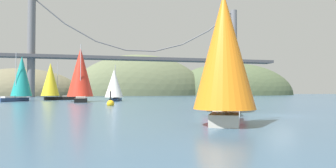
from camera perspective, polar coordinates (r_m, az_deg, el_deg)
name	(u,v)px	position (r m, az deg, el deg)	size (l,w,h in m)	color
ground_plane	(281,115)	(27.68, 21.47, -5.81)	(360.00, 360.00, 0.00)	#385670
headland_left	(21,96)	(162.62, -27.05, -2.07)	(58.93, 44.00, 27.54)	#6B664C
headland_center	(140,95)	(159.12, -5.57, -2.24)	(74.12, 44.00, 44.66)	#5B6647
headland_right	(232,95)	(174.96, 12.60, -2.14)	(76.47, 44.00, 37.87)	#4C5B3D
suspension_bridge	(141,55)	(119.74, -5.45, 5.74)	(119.40, 6.00, 38.54)	slate
sailboat_orange_sail	(224,56)	(18.53, 11.05, 5.40)	(5.83, 7.82, 8.95)	#B7B2A8
sailboat_crimson_sail	(224,73)	(30.92, 11.05, 2.21)	(6.67, 9.28, 8.94)	white
sailboat_teal_sail	(21,77)	(71.32, -27.05, 1.18)	(6.95, 8.43, 10.65)	navy
sailboat_yellow_sail	(51,81)	(77.04, -22.07, 0.56)	(8.98, 5.69, 9.60)	black
sailboat_white_mainsail	(114,84)	(64.27, -10.61, -0.05)	(4.84, 7.23, 8.10)	navy
sailboat_scarlet_sail	(80,73)	(63.44, -16.93, 2.04)	(5.79, 9.57, 11.85)	black
channel_buoy	(111,103)	(43.91, -11.30, -3.76)	(1.10, 1.10, 2.64)	gold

